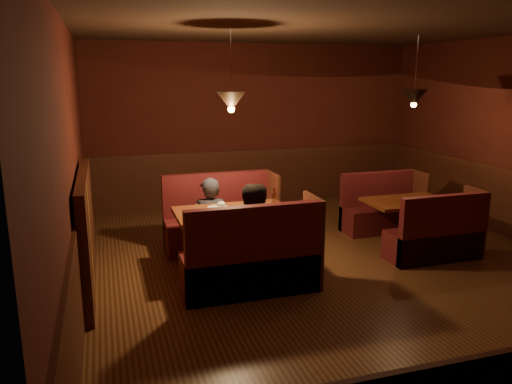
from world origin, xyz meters
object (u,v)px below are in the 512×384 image
object	(u,v)px
main_bench_far	(221,225)
diner_a	(210,204)
second_table	(406,212)
second_bench_near	(437,239)
diner_b	(258,221)
main_bench_near	(253,265)
second_bench_far	(381,212)
main_table	(234,224)

from	to	relation	value
main_bench_far	diner_a	distance (m)	0.47
main_bench_far	second_table	xyz separation A→B (m)	(2.53, -0.62, 0.15)
main_bench_far	second_bench_near	bearing A→B (deg)	-26.83
diner_b	main_bench_far	bearing A→B (deg)	91.98
main_bench_near	second_table	bearing A→B (deg)	20.53
second_table	second_bench_far	distance (m)	0.70
main_bench_far	second_bench_far	xyz separation A→B (m)	(2.56, 0.06, -0.04)
second_table	diner_a	size ratio (longest dim) A/B	0.81
main_table	second_bench_far	size ratio (longest dim) A/B	1.10
main_bench_near	diner_a	world-z (taller)	diner_a
main_table	diner_b	world-z (taller)	diner_b
second_bench_far	diner_b	size ratio (longest dim) A/B	0.82
main_bench_near	second_bench_far	distance (m)	3.03
second_table	diner_a	distance (m)	2.76
main_table	second_table	world-z (taller)	main_table
main_bench_far	second_bench_near	size ratio (longest dim) A/B	1.21
main_bench_far	diner_a	world-z (taller)	diner_a
main_table	main_bench_far	xyz separation A→B (m)	(0.02, 0.78, -0.24)
main_bench_far	second_bench_near	xyz separation A→B (m)	(2.56, -1.29, -0.04)
diner_a	second_bench_far	bearing A→B (deg)	-164.40
main_table	main_bench_near	world-z (taller)	main_bench_near
second_bench_far	diner_a	bearing A→B (deg)	-174.15
main_table	second_bench_far	distance (m)	2.72
main_bench_near	second_bench_far	bearing A→B (deg)	32.44
second_bench_near	diner_b	size ratio (longest dim) A/B	0.82
main_bench_near	second_bench_near	size ratio (longest dim) A/B	1.21
main_bench_near	second_table	distance (m)	2.71
second_bench_near	diner_b	xyz separation A→B (m)	(-2.45, -0.09, 0.48)
second_table	second_bench_near	bearing A→B (deg)	-87.80
second_bench_far	diner_b	xyz separation A→B (m)	(-2.45, -1.45, 0.48)
diner_a	diner_b	bearing A→B (deg)	114.28
main_table	diner_b	size ratio (longest dim) A/B	0.90
main_bench_near	main_bench_far	bearing A→B (deg)	90.00
second_table	second_bench_near	distance (m)	0.70
second_bench_near	main_bench_near	bearing A→B (deg)	-173.97
main_table	second_bench_near	distance (m)	2.64
main_bench_far	main_bench_near	distance (m)	1.56
main_table	second_table	bearing A→B (deg)	3.71
second_bench_near	main_bench_far	bearing A→B (deg)	153.17
main_bench_near	diner_b	world-z (taller)	diner_b
second_bench_near	diner_a	bearing A→B (deg)	158.69
diner_b	second_bench_far	bearing A→B (deg)	28.10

